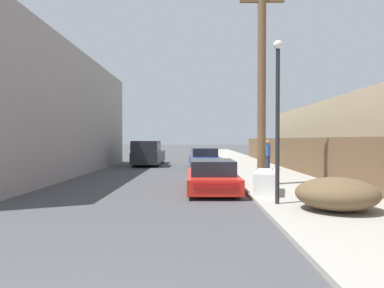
{
  "coord_description": "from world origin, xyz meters",
  "views": [
    {
      "loc": [
        1.36,
        -1.72,
        1.99
      ],
      "look_at": [
        1.17,
        13.29,
        1.75
      ],
      "focal_mm": 28.0,
      "sensor_mm": 36.0,
      "label": 1
    }
  ],
  "objects_px": {
    "utility_pole": "(262,81)",
    "brush_pile": "(337,194)",
    "parked_sports_car_red": "(212,176)",
    "car_parked_mid": "(204,159)",
    "discarded_fridge": "(266,182)",
    "pedestrian": "(268,155)",
    "pickup_truck": "(148,153)",
    "street_lamp": "(278,109)"
  },
  "relations": [
    {
      "from": "pickup_truck",
      "to": "car_parked_mid",
      "type": "bearing_deg",
      "value": 151.56
    },
    {
      "from": "pedestrian",
      "to": "car_parked_mid",
      "type": "bearing_deg",
      "value": 148.63
    },
    {
      "from": "parked_sports_car_red",
      "to": "car_parked_mid",
      "type": "distance_m",
      "value": 8.89
    },
    {
      "from": "discarded_fridge",
      "to": "street_lamp",
      "type": "distance_m",
      "value": 2.93
    },
    {
      "from": "car_parked_mid",
      "to": "street_lamp",
      "type": "relative_size",
      "value": 1.01
    },
    {
      "from": "street_lamp",
      "to": "pedestrian",
      "type": "relative_size",
      "value": 2.61
    },
    {
      "from": "discarded_fridge",
      "to": "pedestrian",
      "type": "distance_m",
      "value": 7.97
    },
    {
      "from": "utility_pole",
      "to": "brush_pile",
      "type": "relative_size",
      "value": 3.91
    },
    {
      "from": "parked_sports_car_red",
      "to": "brush_pile",
      "type": "bearing_deg",
      "value": -50.44
    },
    {
      "from": "car_parked_mid",
      "to": "pedestrian",
      "type": "height_order",
      "value": "pedestrian"
    },
    {
      "from": "parked_sports_car_red",
      "to": "car_parked_mid",
      "type": "height_order",
      "value": "car_parked_mid"
    },
    {
      "from": "pickup_truck",
      "to": "pedestrian",
      "type": "distance_m",
      "value": 9.18
    },
    {
      "from": "utility_pole",
      "to": "brush_pile",
      "type": "bearing_deg",
      "value": -76.77
    },
    {
      "from": "discarded_fridge",
      "to": "pickup_truck",
      "type": "distance_m",
      "value": 13.69
    },
    {
      "from": "discarded_fridge",
      "to": "parked_sports_car_red",
      "type": "distance_m",
      "value": 2.16
    },
    {
      "from": "car_parked_mid",
      "to": "street_lamp",
      "type": "distance_m",
      "value": 12.13
    },
    {
      "from": "car_parked_mid",
      "to": "brush_pile",
      "type": "xyz_separation_m",
      "value": [
        3.17,
        -12.56,
        -0.11
      ]
    },
    {
      "from": "parked_sports_car_red",
      "to": "pickup_truck",
      "type": "height_order",
      "value": "pickup_truck"
    },
    {
      "from": "discarded_fridge",
      "to": "pedestrian",
      "type": "xyz_separation_m",
      "value": [
        1.9,
        7.72,
        0.55
      ]
    },
    {
      "from": "car_parked_mid",
      "to": "pickup_truck",
      "type": "height_order",
      "value": "pickup_truck"
    },
    {
      "from": "parked_sports_car_red",
      "to": "pickup_truck",
      "type": "distance_m",
      "value": 11.9
    },
    {
      "from": "pedestrian",
      "to": "utility_pole",
      "type": "bearing_deg",
      "value": -105.78
    },
    {
      "from": "utility_pole",
      "to": "pickup_truck",
      "type": "bearing_deg",
      "value": 121.25
    },
    {
      "from": "car_parked_mid",
      "to": "utility_pole",
      "type": "xyz_separation_m",
      "value": [
        2.15,
        -8.18,
        3.72
      ]
    },
    {
      "from": "discarded_fridge",
      "to": "pedestrian",
      "type": "height_order",
      "value": "pedestrian"
    },
    {
      "from": "car_parked_mid",
      "to": "street_lamp",
      "type": "height_order",
      "value": "street_lamp"
    },
    {
      "from": "discarded_fridge",
      "to": "utility_pole",
      "type": "distance_m",
      "value": 4.29
    },
    {
      "from": "brush_pile",
      "to": "pedestrian",
      "type": "xyz_separation_m",
      "value": [
        0.63,
        10.24,
        0.51
      ]
    },
    {
      "from": "parked_sports_car_red",
      "to": "utility_pole",
      "type": "height_order",
      "value": "utility_pole"
    },
    {
      "from": "discarded_fridge",
      "to": "car_parked_mid",
      "type": "xyz_separation_m",
      "value": [
        -1.9,
        10.03,
        0.15
      ]
    },
    {
      "from": "utility_pole",
      "to": "pedestrian",
      "type": "distance_m",
      "value": 6.94
    },
    {
      "from": "utility_pole",
      "to": "pedestrian",
      "type": "height_order",
      "value": "utility_pole"
    },
    {
      "from": "discarded_fridge",
      "to": "car_parked_mid",
      "type": "height_order",
      "value": "car_parked_mid"
    },
    {
      "from": "utility_pole",
      "to": "street_lamp",
      "type": "xyz_separation_m",
      "value": [
        -0.33,
        -3.61,
        -1.52
      ]
    },
    {
      "from": "car_parked_mid",
      "to": "pickup_truck",
      "type": "distance_m",
      "value": 4.74
    },
    {
      "from": "parked_sports_car_red",
      "to": "utility_pole",
      "type": "distance_m",
      "value": 4.41
    },
    {
      "from": "parked_sports_car_red",
      "to": "pickup_truck",
      "type": "bearing_deg",
      "value": 110.22
    },
    {
      "from": "brush_pile",
      "to": "pedestrian",
      "type": "relative_size",
      "value": 1.18
    },
    {
      "from": "discarded_fridge",
      "to": "parked_sports_car_red",
      "type": "xyz_separation_m",
      "value": [
        -1.83,
        1.15,
        0.04
      ]
    },
    {
      "from": "parked_sports_car_red",
      "to": "pedestrian",
      "type": "height_order",
      "value": "pedestrian"
    },
    {
      "from": "pickup_truck",
      "to": "brush_pile",
      "type": "height_order",
      "value": "pickup_truck"
    },
    {
      "from": "parked_sports_car_red",
      "to": "brush_pile",
      "type": "xyz_separation_m",
      "value": [
        3.1,
        -3.67,
        -0.0
      ]
    }
  ]
}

